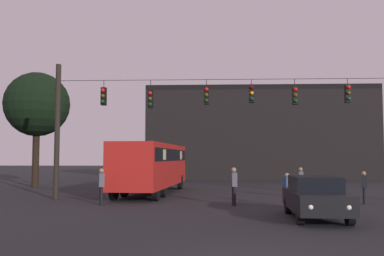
{
  "coord_description": "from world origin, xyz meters",
  "views": [
    {
      "loc": [
        -0.86,
        -8.91,
        2.19
      ],
      "look_at": [
        -1.99,
        18.07,
        4.09
      ],
      "focal_mm": 39.68,
      "sensor_mm": 36.0,
      "label": 1
    }
  ],
  "objects_px": {
    "pedestrian_crossing_right": "(364,186)",
    "pedestrian_near_bus": "(287,188)",
    "tree_left_silhouette": "(37,105)",
    "pedestrian_crossing_center": "(234,184)",
    "car_near_right": "(315,197)",
    "city_bus": "(153,163)",
    "pedestrian_crossing_left": "(101,184)",
    "pedestrian_trailing": "(301,181)"
  },
  "relations": [
    {
      "from": "pedestrian_crossing_right",
      "to": "pedestrian_near_bus",
      "type": "relative_size",
      "value": 1.03
    },
    {
      "from": "tree_left_silhouette",
      "to": "pedestrian_crossing_center",
      "type": "bearing_deg",
      "value": -39.14
    },
    {
      "from": "car_near_right",
      "to": "pedestrian_near_bus",
      "type": "height_order",
      "value": "car_near_right"
    },
    {
      "from": "car_near_right",
      "to": "pedestrian_crossing_center",
      "type": "bearing_deg",
      "value": 123.16
    },
    {
      "from": "pedestrian_crossing_center",
      "to": "pedestrian_crossing_right",
      "type": "xyz_separation_m",
      "value": [
        6.23,
        0.95,
        -0.13
      ]
    },
    {
      "from": "city_bus",
      "to": "pedestrian_crossing_right",
      "type": "distance_m",
      "value": 12.11
    },
    {
      "from": "pedestrian_crossing_right",
      "to": "pedestrian_crossing_center",
      "type": "bearing_deg",
      "value": -171.37
    },
    {
      "from": "pedestrian_crossing_left",
      "to": "car_near_right",
      "type": "bearing_deg",
      "value": -24.78
    },
    {
      "from": "pedestrian_crossing_right",
      "to": "pedestrian_near_bus",
      "type": "height_order",
      "value": "pedestrian_crossing_right"
    },
    {
      "from": "city_bus",
      "to": "pedestrian_crossing_left",
      "type": "distance_m",
      "value": 6.54
    },
    {
      "from": "pedestrian_crossing_right",
      "to": "pedestrian_trailing",
      "type": "xyz_separation_m",
      "value": [
        -2.35,
        2.99,
        0.08
      ]
    },
    {
      "from": "city_bus",
      "to": "car_near_right",
      "type": "xyz_separation_m",
      "value": [
        7.3,
        -10.37,
        -1.07
      ]
    },
    {
      "from": "city_bus",
      "to": "pedestrian_trailing",
      "type": "bearing_deg",
      "value": -15.26
    },
    {
      "from": "city_bus",
      "to": "car_near_right",
      "type": "bearing_deg",
      "value": -54.84
    },
    {
      "from": "pedestrian_near_bus",
      "to": "tree_left_silhouette",
      "type": "height_order",
      "value": "tree_left_silhouette"
    },
    {
      "from": "car_near_right",
      "to": "pedestrian_crossing_center",
      "type": "distance_m",
      "value": 4.93
    },
    {
      "from": "city_bus",
      "to": "pedestrian_trailing",
      "type": "relative_size",
      "value": 6.71
    },
    {
      "from": "pedestrian_near_bus",
      "to": "pedestrian_trailing",
      "type": "height_order",
      "value": "pedestrian_trailing"
    },
    {
      "from": "pedestrian_crossing_left",
      "to": "pedestrian_crossing_center",
      "type": "relative_size",
      "value": 0.97
    },
    {
      "from": "pedestrian_crossing_left",
      "to": "pedestrian_crossing_center",
      "type": "height_order",
      "value": "pedestrian_crossing_center"
    },
    {
      "from": "pedestrian_crossing_right",
      "to": "tree_left_silhouette",
      "type": "relative_size",
      "value": 0.18
    },
    {
      "from": "pedestrian_near_bus",
      "to": "car_near_right",
      "type": "bearing_deg",
      "value": -85.36
    },
    {
      "from": "car_near_right",
      "to": "pedestrian_crossing_center",
      "type": "xyz_separation_m",
      "value": [
        -2.69,
        4.12,
        0.2
      ]
    },
    {
      "from": "pedestrian_crossing_center",
      "to": "pedestrian_trailing",
      "type": "bearing_deg",
      "value": 45.37
    },
    {
      "from": "car_near_right",
      "to": "pedestrian_crossing_right",
      "type": "xyz_separation_m",
      "value": [
        3.54,
        5.07,
        0.07
      ]
    },
    {
      "from": "pedestrian_crossing_right",
      "to": "pedestrian_near_bus",
      "type": "distance_m",
      "value": 4.04
    },
    {
      "from": "city_bus",
      "to": "pedestrian_crossing_center",
      "type": "relative_size",
      "value": 6.4
    },
    {
      "from": "pedestrian_near_bus",
      "to": "tree_left_silhouette",
      "type": "relative_size",
      "value": 0.17
    },
    {
      "from": "car_near_right",
      "to": "pedestrian_trailing",
      "type": "bearing_deg",
      "value": 81.61
    },
    {
      "from": "city_bus",
      "to": "pedestrian_crossing_right",
      "type": "bearing_deg",
      "value": -26.07
    },
    {
      "from": "pedestrian_crossing_center",
      "to": "pedestrian_trailing",
      "type": "xyz_separation_m",
      "value": [
        3.88,
        3.93,
        -0.05
      ]
    },
    {
      "from": "pedestrian_crossing_center",
      "to": "pedestrian_trailing",
      "type": "height_order",
      "value": "pedestrian_crossing_center"
    },
    {
      "from": "car_near_right",
      "to": "pedestrian_near_bus",
      "type": "xyz_separation_m",
      "value": [
        -0.31,
        3.85,
        0.04
      ]
    },
    {
      "from": "pedestrian_crossing_left",
      "to": "pedestrian_trailing",
      "type": "bearing_deg",
      "value": 21.62
    },
    {
      "from": "city_bus",
      "to": "pedestrian_crossing_left",
      "type": "xyz_separation_m",
      "value": [
        -1.53,
        -6.29,
        -0.9
      ]
    },
    {
      "from": "pedestrian_trailing",
      "to": "pedestrian_crossing_left",
      "type": "bearing_deg",
      "value": -158.38
    },
    {
      "from": "pedestrian_near_bus",
      "to": "pedestrian_trailing",
      "type": "bearing_deg",
      "value": 70.34
    },
    {
      "from": "pedestrian_near_bus",
      "to": "pedestrian_trailing",
      "type": "distance_m",
      "value": 4.46
    },
    {
      "from": "pedestrian_crossing_left",
      "to": "pedestrian_near_bus",
      "type": "distance_m",
      "value": 8.53
    },
    {
      "from": "city_bus",
      "to": "pedestrian_crossing_center",
      "type": "xyz_separation_m",
      "value": [
        4.61,
        -6.25,
        -0.87
      ]
    },
    {
      "from": "tree_left_silhouette",
      "to": "pedestrian_trailing",
      "type": "bearing_deg",
      "value": -22.74
    },
    {
      "from": "pedestrian_crossing_center",
      "to": "tree_left_silhouette",
      "type": "xyz_separation_m",
      "value": [
        -14.07,
        11.45,
        5.16
      ]
    }
  ]
}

